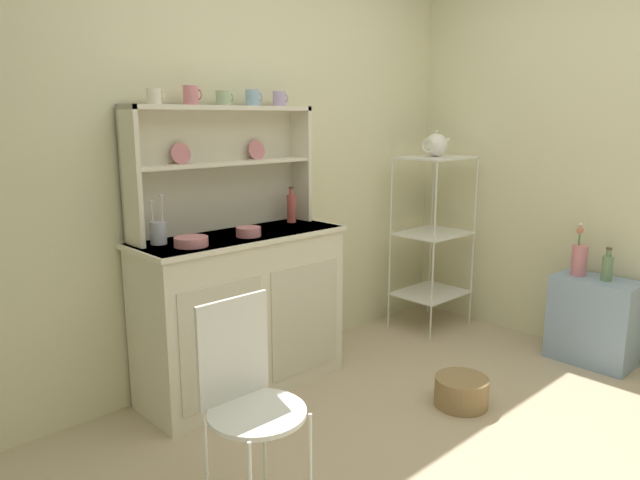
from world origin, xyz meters
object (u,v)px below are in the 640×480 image
at_px(hutch_cabinet, 243,311).
at_px(utensil_jar, 158,232).
at_px(cup_cream_0, 154,96).
at_px(bowl_mixing_large, 191,242).
at_px(wire_chair, 247,390).
at_px(jam_bottle, 291,208).
at_px(oil_bottle, 607,267).
at_px(floor_basket, 461,391).
at_px(side_shelf_blue, 593,321).
at_px(hutch_shelf_unit, 220,158).
at_px(bakers_rack, 433,226).
at_px(flower_vase, 579,258).
at_px(porcelain_teapot, 436,145).

relative_size(hutch_cabinet, utensil_jar, 4.77).
xyz_separation_m(cup_cream_0, bowl_mixing_large, (0.05, -0.20, -0.69)).
distance_m(wire_chair, cup_cream_0, 1.49).
xyz_separation_m(jam_bottle, oil_bottle, (1.34, -1.32, -0.35)).
relative_size(floor_basket, utensil_jar, 1.14).
xyz_separation_m(floor_basket, utensil_jar, (-1.14, 1.03, 0.86)).
xyz_separation_m(side_shelf_blue, oil_bottle, (0.00, -0.05, 0.35)).
relative_size(hutch_shelf_unit, jam_bottle, 5.16).
bearing_deg(hutch_cabinet, floor_basket, -53.50).
bearing_deg(bakers_rack, bowl_mixing_large, 178.84).
xyz_separation_m(hutch_cabinet, cup_cream_0, (-0.39, 0.12, 1.13)).
height_order(cup_cream_0, utensil_jar, cup_cream_0).
height_order(bakers_rack, wire_chair, bakers_rack).
bearing_deg(side_shelf_blue, jam_bottle, 136.41).
bearing_deg(wire_chair, flower_vase, -15.57).
height_order(hutch_shelf_unit, utensil_jar, hutch_shelf_unit).
xyz_separation_m(hutch_cabinet, jam_bottle, (0.43, 0.09, 0.51)).
xyz_separation_m(porcelain_teapot, oil_bottle, (0.20, -1.12, -0.69)).
relative_size(floor_basket, cup_cream_0, 3.35).
distance_m(side_shelf_blue, porcelain_teapot, 1.51).
xyz_separation_m(bakers_rack, flower_vase, (0.20, -0.95, -0.09)).
height_order(hutch_shelf_unit, jam_bottle, hutch_shelf_unit).
height_order(hutch_cabinet, wire_chair, hutch_cabinet).
bearing_deg(flower_vase, porcelain_teapot, 101.78).
distance_m(bowl_mixing_large, porcelain_teapot, 1.95).
bearing_deg(hutch_cabinet, porcelain_teapot, -4.08).
height_order(floor_basket, utensil_jar, utensil_jar).
distance_m(hutch_cabinet, jam_bottle, 0.68).
height_order(floor_basket, porcelain_teapot, porcelain_teapot).
distance_m(hutch_shelf_unit, bakers_rack, 1.68).
relative_size(wire_chair, utensil_jar, 3.47).
bearing_deg(bowl_mixing_large, flower_vase, -25.18).
relative_size(hutch_cabinet, jam_bottle, 5.52).
bearing_deg(bakers_rack, wire_chair, -160.38).
bearing_deg(floor_basket, oil_bottle, -14.77).
height_order(utensil_jar, oil_bottle, utensil_jar).
relative_size(hutch_shelf_unit, porcelain_teapot, 4.41).
bearing_deg(oil_bottle, bakers_rack, 100.02).
height_order(bowl_mixing_large, oil_bottle, bowl_mixing_large).
height_order(side_shelf_blue, bowl_mixing_large, bowl_mixing_large).
relative_size(wire_chair, oil_bottle, 4.20).
relative_size(floor_basket, bowl_mixing_large, 1.70).
relative_size(wire_chair, porcelain_teapot, 3.42).
bearing_deg(side_shelf_blue, porcelain_teapot, 100.54).
bearing_deg(jam_bottle, floor_basket, -75.31).
relative_size(bakers_rack, floor_basket, 4.37).
distance_m(side_shelf_blue, oil_bottle, 0.35).
bearing_deg(bowl_mixing_large, porcelain_teapot, -1.16).
distance_m(bakers_rack, floor_basket, 1.37).
bearing_deg(jam_bottle, hutch_shelf_unit, 169.79).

